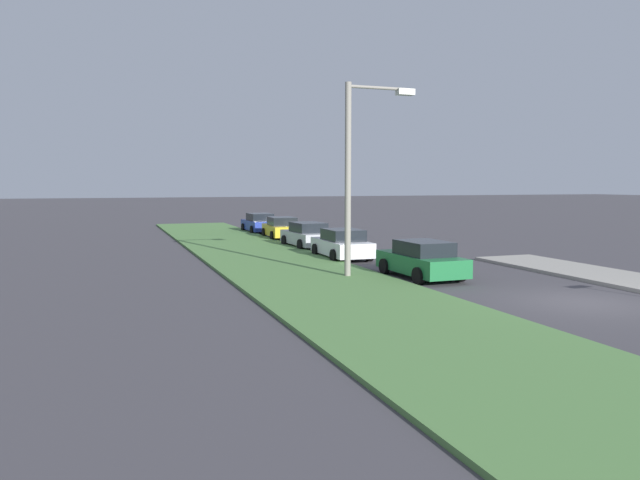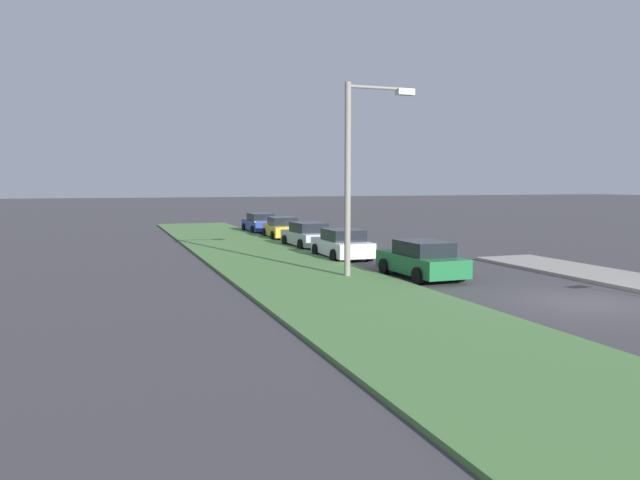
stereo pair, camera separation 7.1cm
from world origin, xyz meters
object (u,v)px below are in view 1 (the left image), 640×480
parked_car_yellow (281,228)px  parked_car_blue (259,223)px  parked_car_silver (307,235)px  parked_car_white (342,244)px  parked_car_green (422,260)px  streetlight (357,165)px

parked_car_yellow → parked_car_blue: bearing=5.0°
parked_car_blue → parked_car_silver: bearing=178.9°
parked_car_white → parked_car_silver: (5.38, -0.03, 0.00)m
parked_car_green → parked_car_blue: bearing=0.6°
parked_car_white → parked_car_blue: (16.61, -0.05, 0.00)m
parked_car_yellow → parked_car_white: bearing=-177.8°
parked_car_green → parked_car_white: size_ratio=1.00×
parked_car_silver → parked_car_green: bearing=-179.3°
parked_car_green → streetlight: streetlight is taller
parked_car_silver → streetlight: bearing=168.5°
parked_car_yellow → parked_car_green: bearing=-175.3°
parked_car_silver → parked_car_yellow: 5.88m
parked_car_white → parked_car_yellow: size_ratio=0.99×
parked_car_white → parked_car_green: bearing=-173.1°
parked_car_green → parked_car_silver: same height
parked_car_blue → streetlight: streetlight is taller
parked_car_white → parked_car_silver: 5.38m
parked_car_white → streetlight: 7.10m
parked_car_white → parked_car_blue: size_ratio=1.00×
parked_car_white → parked_car_blue: same height
parked_car_blue → parked_car_green: bearing=-179.4°
parked_car_yellow → streetlight: size_ratio=0.59×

